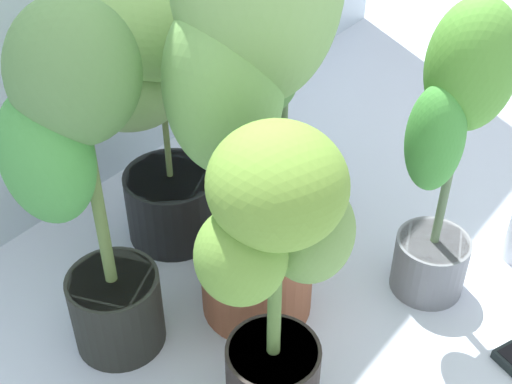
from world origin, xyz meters
name	(u,v)px	position (x,y,z in m)	size (l,w,h in m)	color
ground_plane	(320,325)	(0.00, 0.00, 0.00)	(8.00, 8.00, 0.00)	silver
potted_plant_back_left	(81,171)	(-0.35, 0.36, 0.50)	(0.33, 0.31, 0.85)	#282A24
potted_plant_center	(249,81)	(-0.06, 0.17, 0.64)	(0.44, 0.43, 1.08)	#965537
potted_plant_back_center	(160,88)	(0.03, 0.52, 0.46)	(0.50, 0.44, 0.74)	black
potted_plant_front_left	(276,269)	(-0.27, -0.06, 0.44)	(0.34, 0.30, 0.73)	#2D2623
potted_plant_front_right	(451,143)	(0.26, -0.13, 0.45)	(0.28, 0.21, 0.78)	slate
potted_plant_back_right	(281,82)	(0.30, 0.35, 0.42)	(0.33, 0.31, 0.75)	slate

